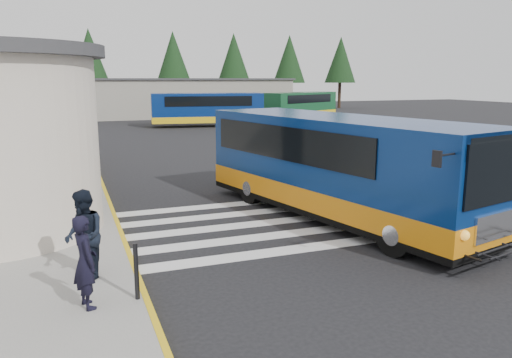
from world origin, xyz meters
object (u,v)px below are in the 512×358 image
object	(u,v)px
transit_bus	(339,170)
pedestrian_a	(85,262)
pedestrian_b	(84,235)
far_bus_a	(207,108)
far_bus_b	(300,104)
bollard	(136,271)

from	to	relation	value
transit_bus	pedestrian_a	size ratio (longest dim) A/B	6.58
pedestrian_b	far_bus_a	xyz separation A→B (m)	(11.58, 32.84, 0.56)
pedestrian_b	far_bus_a	size ratio (longest dim) A/B	0.18
far_bus_a	far_bus_b	xyz separation A→B (m)	(11.14, 4.26, -0.07)
pedestrian_b	pedestrian_a	bearing A→B (deg)	-16.86
far_bus_a	far_bus_b	bearing A→B (deg)	-61.07
pedestrian_b	far_bus_b	distance (m)	43.50
pedestrian_a	far_bus_b	size ratio (longest dim) A/B	0.18
far_bus_a	bollard	bearing A→B (deg)	170.53
pedestrian_b	bollard	distance (m)	1.61
pedestrian_a	transit_bus	bearing A→B (deg)	-77.65
transit_bus	bollard	world-z (taller)	transit_bus
transit_bus	pedestrian_b	distance (m)	7.80
pedestrian_a	far_bus_b	xyz separation A→B (m)	(22.76, 38.44, 0.56)
transit_bus	far_bus_a	world-z (taller)	transit_bus
transit_bus	pedestrian_b	bearing A→B (deg)	-173.04
pedestrian_b	bollard	xyz separation A→B (m)	(0.82, -1.33, -0.38)
transit_bus	bollard	xyz separation A→B (m)	(-6.50, -4.00, -0.76)
pedestrian_a	pedestrian_b	xyz separation A→B (m)	(0.04, 1.34, 0.07)
pedestrian_a	bollard	distance (m)	0.92
bollard	far_bus_a	distance (m)	35.83
pedestrian_a	pedestrian_b	bearing A→B (deg)	-18.14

